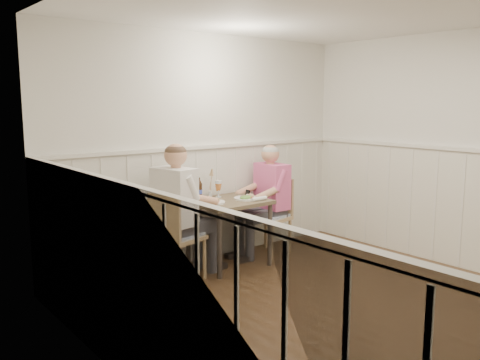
{
  "coord_description": "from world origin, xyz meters",
  "views": [
    {
      "loc": [
        -3.36,
        -2.56,
        1.84
      ],
      "look_at": [
        0.02,
        1.64,
        1.0
      ],
      "focal_mm": 38.0,
      "sensor_mm": 36.0,
      "label": 1
    }
  ],
  "objects_px": {
    "diner_cream": "(178,223)",
    "dining_table": "(229,210)",
    "beer_bottle": "(199,190)",
    "man_in_pink": "(269,208)",
    "grass_vase": "(210,184)",
    "chair_right": "(272,213)",
    "chair_left": "(175,234)"
  },
  "relations": [
    {
      "from": "man_in_pink",
      "to": "grass_vase",
      "type": "bearing_deg",
      "value": 163.32
    },
    {
      "from": "chair_right",
      "to": "grass_vase",
      "type": "height_order",
      "value": "grass_vase"
    },
    {
      "from": "man_in_pink",
      "to": "grass_vase",
      "type": "height_order",
      "value": "man_in_pink"
    },
    {
      "from": "dining_table",
      "to": "man_in_pink",
      "type": "height_order",
      "value": "man_in_pink"
    },
    {
      "from": "dining_table",
      "to": "chair_left",
      "type": "relative_size",
      "value": 0.87
    },
    {
      "from": "dining_table",
      "to": "diner_cream",
      "type": "xyz_separation_m",
      "value": [
        -0.7,
        -0.05,
        -0.03
      ]
    },
    {
      "from": "dining_table",
      "to": "chair_left",
      "type": "xyz_separation_m",
      "value": [
        -0.75,
        -0.07,
        -0.14
      ]
    },
    {
      "from": "chair_right",
      "to": "beer_bottle",
      "type": "relative_size",
      "value": 3.54
    },
    {
      "from": "chair_left",
      "to": "beer_bottle",
      "type": "bearing_deg",
      "value": 28.21
    },
    {
      "from": "chair_right",
      "to": "chair_left",
      "type": "bearing_deg",
      "value": -175.14
    },
    {
      "from": "chair_left",
      "to": "dining_table",
      "type": "bearing_deg",
      "value": 5.47
    },
    {
      "from": "beer_bottle",
      "to": "grass_vase",
      "type": "height_order",
      "value": "grass_vase"
    },
    {
      "from": "chair_left",
      "to": "diner_cream",
      "type": "distance_m",
      "value": 0.12
    },
    {
      "from": "man_in_pink",
      "to": "dining_table",
      "type": "bearing_deg",
      "value": -175.47
    },
    {
      "from": "dining_table",
      "to": "chair_left",
      "type": "height_order",
      "value": "chair_left"
    },
    {
      "from": "dining_table",
      "to": "beer_bottle",
      "type": "relative_size",
      "value": 3.1
    },
    {
      "from": "man_in_pink",
      "to": "beer_bottle",
      "type": "xyz_separation_m",
      "value": [
        -0.92,
        0.14,
        0.3
      ]
    },
    {
      "from": "dining_table",
      "to": "beer_bottle",
      "type": "bearing_deg",
      "value": 145.36
    },
    {
      "from": "beer_bottle",
      "to": "chair_left",
      "type": "bearing_deg",
      "value": -151.79
    },
    {
      "from": "dining_table",
      "to": "chair_right",
      "type": "height_order",
      "value": "chair_right"
    },
    {
      "from": "chair_left",
      "to": "grass_vase",
      "type": "bearing_deg",
      "value": 26.07
    },
    {
      "from": "dining_table",
      "to": "chair_left",
      "type": "bearing_deg",
      "value": -174.53
    },
    {
      "from": "diner_cream",
      "to": "beer_bottle",
      "type": "height_order",
      "value": "diner_cream"
    },
    {
      "from": "man_in_pink",
      "to": "grass_vase",
      "type": "relative_size",
      "value": 3.93
    },
    {
      "from": "dining_table",
      "to": "grass_vase",
      "type": "relative_size",
      "value": 2.33
    },
    {
      "from": "man_in_pink",
      "to": "grass_vase",
      "type": "distance_m",
      "value": 0.82
    },
    {
      "from": "diner_cream",
      "to": "dining_table",
      "type": "bearing_deg",
      "value": 4.1
    },
    {
      "from": "man_in_pink",
      "to": "diner_cream",
      "type": "relative_size",
      "value": 0.93
    },
    {
      "from": "diner_cream",
      "to": "beer_bottle",
      "type": "xyz_separation_m",
      "value": [
        0.43,
        0.24,
        0.26
      ]
    },
    {
      "from": "chair_right",
      "to": "chair_left",
      "type": "height_order",
      "value": "chair_left"
    },
    {
      "from": "grass_vase",
      "to": "man_in_pink",
      "type": "bearing_deg",
      "value": -16.68
    },
    {
      "from": "beer_bottle",
      "to": "man_in_pink",
      "type": "bearing_deg",
      "value": -8.33
    }
  ]
}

